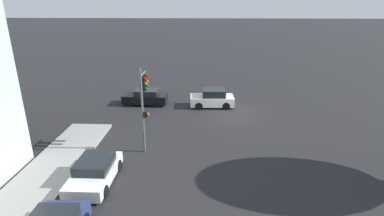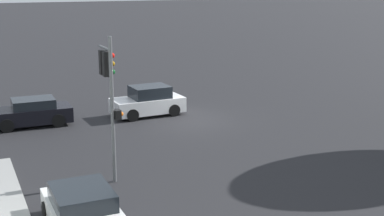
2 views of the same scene
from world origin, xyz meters
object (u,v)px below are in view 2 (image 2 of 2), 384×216
(crossing_car_0, at_px, (148,102))
(parked_car_0, at_px, (84,211))
(traffic_signal, at_px, (109,81))
(crossing_car_1, at_px, (31,113))

(crossing_car_0, bearing_deg, parked_car_0, 59.92)
(crossing_car_0, xyz_separation_m, parked_car_0, (6.44, 12.37, -0.14))
(crossing_car_0, relative_size, parked_car_0, 0.99)
(traffic_signal, distance_m, parked_car_0, 5.39)
(crossing_car_1, relative_size, parked_car_0, 1.01)
(traffic_signal, height_order, crossing_car_0, traffic_signal)
(crossing_car_0, distance_m, crossing_car_1, 6.19)
(traffic_signal, bearing_deg, crossing_car_0, 62.05)
(crossing_car_1, bearing_deg, crossing_car_0, 177.58)
(traffic_signal, relative_size, crossing_car_1, 1.33)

